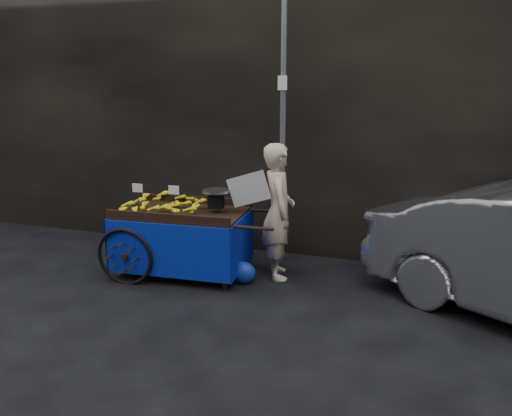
% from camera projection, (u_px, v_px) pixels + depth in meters
% --- Properties ---
extents(ground, '(80.00, 80.00, 0.00)m').
position_uv_depth(ground, '(227.00, 294.00, 5.86)').
color(ground, black).
rests_on(ground, ground).
extents(building_wall, '(13.50, 2.00, 5.00)m').
position_uv_depth(building_wall, '(312.00, 76.00, 7.51)').
color(building_wall, black).
rests_on(building_wall, ground).
extents(street_pole, '(0.12, 0.10, 4.00)m').
position_uv_depth(street_pole, '(283.00, 114.00, 6.46)').
color(street_pole, slate).
rests_on(street_pole, ground).
extents(banana_cart, '(2.26, 1.19, 1.19)m').
position_uv_depth(banana_cart, '(178.00, 217.00, 6.36)').
color(banana_cart, black).
rests_on(banana_cart, ground).
extents(vendor, '(0.94, 0.73, 1.70)m').
position_uv_depth(vendor, '(278.00, 211.00, 6.19)').
color(vendor, beige).
rests_on(vendor, ground).
extents(plastic_bag, '(0.30, 0.24, 0.27)m').
position_uv_depth(plastic_bag, '(243.00, 272.00, 6.14)').
color(plastic_bag, '#1734AE').
rests_on(plastic_bag, ground).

